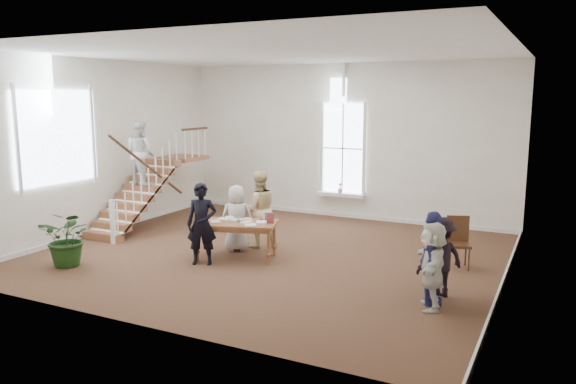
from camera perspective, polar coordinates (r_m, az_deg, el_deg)
The scene contains 12 objects.
ground at distance 12.91m, azimuth -1.69°, elevation -6.30°, with size 10.00×10.00×0.00m, color #47291C.
room_shell at distance 16.71m, azimuth 5.44°, elevation -1.22°, with size 10.49×10.00×10.00m.
staircase at distance 15.64m, azimuth -14.55°, elevation 2.28°, with size 1.10×4.10×2.92m.
library_table at distance 12.40m, azimuth -5.23°, elevation -3.44°, with size 1.96×1.39×0.90m.
police_officer at distance 12.09m, azimuth -8.75°, elevation -3.23°, with size 0.64×0.42×1.76m, color black.
elderly_woman at distance 13.07m, azimuth -5.22°, elevation -2.64°, with size 0.75×0.49×1.54m, color beige.
person_yellow at distance 13.31m, azimuth -2.99°, elevation -1.74°, with size 0.89×0.70×1.84m, color beige.
woman_cluster_a at distance 9.98m, azimuth 14.40°, elevation -6.54°, with size 0.96×0.40×1.64m, color navy.
woman_cluster_b at distance 10.42m, azimuth 15.21°, elevation -6.42°, with size 0.94×0.54×1.45m, color black.
woman_cluster_c at distance 9.80m, azimuth 14.45°, elevation -7.26°, with size 1.40×0.44×1.50m, color silver.
floor_plant at distance 12.74m, azimuth -21.42°, elevation -4.39°, with size 1.09×0.94×1.21m, color #173410.
side_chair at distance 12.34m, azimuth 16.89°, elevation -4.56°, with size 0.59×0.59×1.08m.
Camera 1 is at (5.89, -10.93, 3.57)m, focal length 35.00 mm.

